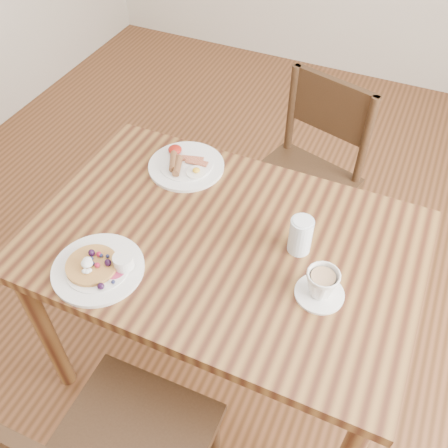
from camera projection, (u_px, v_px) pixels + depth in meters
name	position (u px, v px, depth m)	size (l,w,h in m)	color
ground	(224.00, 358.00, 2.09)	(5.00, 5.00, 0.00)	#502E16
dining_table	(224.00, 260.00, 1.61)	(1.20, 0.80, 0.75)	brown
chair_far	(305.00, 173.00, 2.15)	(0.52, 0.52, 0.88)	#372314
pancake_plate	(99.00, 267.00, 1.45)	(0.27, 0.27, 0.06)	white
breakfast_plate	(185.00, 165.00, 1.77)	(0.27, 0.27, 0.04)	white
teacup_saucer	(321.00, 285.00, 1.37)	(0.14, 0.14, 0.09)	white
water_glass	(301.00, 235.00, 1.47)	(0.07, 0.07, 0.12)	silver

